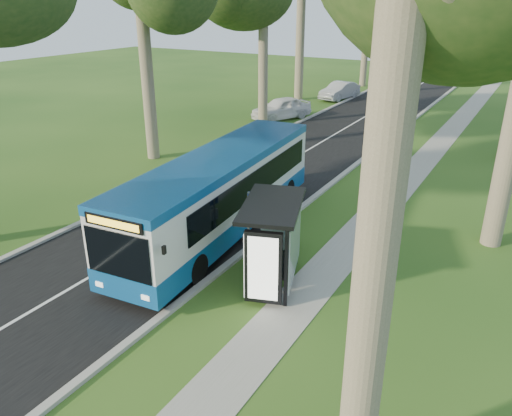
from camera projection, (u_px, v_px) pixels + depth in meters
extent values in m
plane|color=#244917|center=(234.00, 262.00, 17.25)|extent=(120.00, 120.00, 0.00)
cube|color=black|center=(279.00, 167.00, 26.83)|extent=(7.00, 100.00, 0.02)
cube|color=#9E9B93|center=(340.00, 177.00, 25.19)|extent=(0.25, 100.00, 0.12)
cube|color=#9E9B93|center=(224.00, 157.00, 28.43)|extent=(0.25, 100.00, 0.12)
cube|color=white|center=(279.00, 167.00, 26.82)|extent=(0.12, 100.00, 0.00)
cube|color=gray|center=(399.00, 189.00, 23.82)|extent=(1.50, 100.00, 0.02)
cube|color=white|center=(221.00, 191.00, 18.76)|extent=(3.40, 11.85, 2.78)
cube|color=#0F4D8D|center=(221.00, 215.00, 19.15)|extent=(3.43, 11.88, 0.78)
cube|color=#0F4D8D|center=(220.00, 159.00, 18.28)|extent=(3.43, 11.88, 0.31)
cube|color=black|center=(104.00, 251.00, 14.04)|extent=(2.19, 0.23, 1.41)
cube|color=yellow|center=(99.00, 220.00, 13.64)|extent=(1.75, 0.17, 0.21)
cube|color=black|center=(112.00, 291.00, 14.63)|extent=(2.34, 0.31, 0.29)
cylinder|color=black|center=(135.00, 251.00, 16.87)|extent=(0.36, 1.03, 1.01)
cylinder|color=black|center=(187.00, 268.00, 15.86)|extent=(0.36, 1.03, 1.01)
cylinder|color=black|center=(243.00, 188.00, 22.46)|extent=(0.36, 1.03, 1.01)
cylinder|color=black|center=(287.00, 197.00, 21.44)|extent=(0.36, 1.03, 1.01)
cylinder|color=gray|center=(249.00, 227.00, 16.92)|extent=(0.08, 0.08, 2.52)
cube|color=navy|center=(249.00, 202.00, 16.56)|extent=(0.18, 0.34, 0.63)
cylinder|color=yellow|center=(248.00, 198.00, 16.52)|extent=(0.10, 0.21, 0.22)
cube|color=white|center=(249.00, 221.00, 16.84)|extent=(0.17, 0.30, 0.40)
cube|color=black|center=(269.00, 269.00, 14.24)|extent=(0.13, 0.13, 2.59)
cube|color=black|center=(308.00, 234.00, 16.35)|extent=(0.13, 0.13, 2.59)
cube|color=black|center=(272.00, 205.00, 15.07)|extent=(2.64, 3.55, 0.12)
cube|color=silver|center=(293.00, 247.00, 15.22)|extent=(0.90, 2.51, 2.07)
cube|color=black|center=(248.00, 265.00, 14.44)|extent=(1.08, 0.51, 2.28)
cube|color=white|center=(246.00, 266.00, 14.37)|extent=(0.84, 0.31, 2.02)
cube|color=black|center=(284.00, 266.00, 16.02)|extent=(0.98, 1.89, 0.06)
cylinder|color=black|center=(292.00, 237.00, 18.02)|extent=(0.48, 0.48, 0.87)
cylinder|color=black|center=(293.00, 226.00, 17.85)|extent=(0.52, 0.52, 0.05)
imported|color=white|center=(281.00, 108.00, 37.19)|extent=(3.70, 5.11, 1.62)
imported|color=#B2B5BB|center=(340.00, 91.00, 44.45)|extent=(2.42, 4.79, 1.51)
cylinder|color=#7A6B56|center=(146.00, 58.00, 26.34)|extent=(0.67, 0.67, 10.96)
cylinder|color=#7A6B56|center=(263.00, 49.00, 33.72)|extent=(0.66, 0.66, 10.41)
cylinder|color=#7A6B56|center=(301.00, 19.00, 42.00)|extent=(0.75, 0.75, 13.48)
cylinder|color=#7A6B56|center=(366.00, 35.00, 49.50)|extent=(0.64, 0.64, 9.91)
cylinder|color=#7A6B56|center=(380.00, 218.00, 7.34)|extent=(0.67, 0.67, 10.89)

